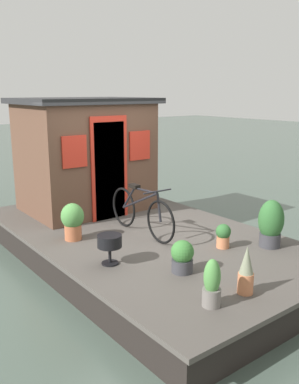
% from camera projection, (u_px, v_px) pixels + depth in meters
% --- Properties ---
extents(ground_plane, '(60.00, 60.00, 0.00)m').
position_uv_depth(ground_plane, '(142.00, 259.00, 6.82)').
color(ground_plane, '#47564C').
extents(houseboat_deck, '(5.77, 3.28, 0.46)m').
position_uv_depth(houseboat_deck, '(142.00, 245.00, 6.76)').
color(houseboat_deck, '#4C4742').
rests_on(houseboat_deck, ground_plane).
extents(houseboat_cabin, '(1.84, 2.39, 2.09)m').
position_uv_depth(houseboat_cabin, '(86.00, 154.00, 7.83)').
color(houseboat_cabin, brown).
rests_on(houseboat_cabin, houseboat_deck).
extents(bicycle, '(1.66, 0.50, 0.79)m').
position_uv_depth(bicycle, '(141.00, 212.00, 6.53)').
color(bicycle, black).
rests_on(bicycle, houseboat_deck).
extents(potted_plant_fern, '(0.22, 0.22, 0.35)m').
position_uv_depth(potted_plant_fern, '(223.00, 235.00, 6.00)').
color(potted_plant_fern, '#C6754C').
rests_on(potted_plant_fern, houseboat_deck).
extents(potted_plant_ivy, '(0.20, 0.20, 0.53)m').
position_uv_depth(potted_plant_ivy, '(212.00, 285.00, 4.34)').
color(potted_plant_ivy, slate).
rests_on(potted_plant_ivy, houseboat_deck).
extents(potted_plant_lavender, '(0.37, 0.37, 0.70)m').
position_uv_depth(potted_plant_lavender, '(271.00, 224.00, 6.01)').
color(potted_plant_lavender, '#38383D').
rests_on(potted_plant_lavender, houseboat_deck).
extents(potted_plant_thyme, '(0.29, 0.29, 0.41)m').
position_uv_depth(potted_plant_thyme, '(182.00, 256.00, 5.18)').
color(potted_plant_thyme, '#38383D').
rests_on(potted_plant_thyme, houseboat_deck).
extents(potted_plant_rosemary, '(0.35, 0.35, 0.57)m').
position_uv_depth(potted_plant_rosemary, '(73.00, 220.00, 6.30)').
color(potted_plant_rosemary, '#B2603D').
rests_on(potted_plant_rosemary, houseboat_deck).
extents(potted_plant_sage, '(0.18, 0.18, 0.56)m').
position_uv_depth(potted_plant_sage, '(246.00, 271.00, 4.62)').
color(potted_plant_sage, '#C6754C').
rests_on(potted_plant_sage, houseboat_deck).
extents(charcoal_grill, '(0.32, 0.32, 0.40)m').
position_uv_depth(charcoal_grill, '(110.00, 243.00, 5.40)').
color(charcoal_grill, black).
rests_on(charcoal_grill, houseboat_deck).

